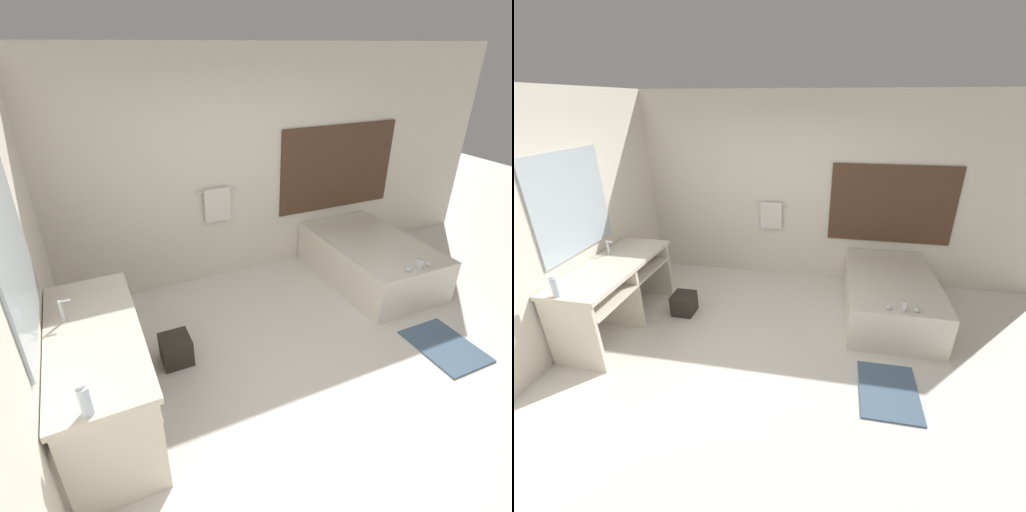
# 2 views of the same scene
# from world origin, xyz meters

# --- Properties ---
(ground_plane) EXTENTS (16.00, 16.00, 0.00)m
(ground_plane) POSITION_xyz_m (0.00, 0.00, 0.00)
(ground_plane) COLOR silver
(ground_plane) RESTS_ON ground
(wall_back_with_blinds) EXTENTS (7.40, 0.13, 2.70)m
(wall_back_with_blinds) POSITION_xyz_m (0.05, 2.23, 1.34)
(wall_back_with_blinds) COLOR silver
(wall_back_with_blinds) RESTS_ON ground_plane
(wall_left_with_mirror) EXTENTS (0.08, 7.40, 2.70)m
(wall_left_with_mirror) POSITION_xyz_m (-2.23, 0.01, 1.35)
(wall_left_with_mirror) COLOR silver
(wall_left_with_mirror) RESTS_ON ground_plane
(vanity_counter) EXTENTS (0.66, 1.59, 0.84)m
(vanity_counter) POSITION_xyz_m (-1.86, 0.47, 0.62)
(vanity_counter) COLOR beige
(vanity_counter) RESTS_ON ground_plane
(sink_faucet) EXTENTS (0.09, 0.04, 0.18)m
(sink_faucet) POSITION_xyz_m (-2.04, 0.68, 0.93)
(sink_faucet) COLOR silver
(sink_faucet) RESTS_ON vanity_counter
(bathtub) EXTENTS (1.08, 1.72, 0.64)m
(bathtub) POSITION_xyz_m (1.41, 1.33, 0.29)
(bathtub) COLOR silver
(bathtub) RESTS_ON ground_plane
(water_bottle_1) EXTENTS (0.07, 0.07, 0.22)m
(water_bottle_1) POSITION_xyz_m (-1.94, -0.28, 0.94)
(water_bottle_1) COLOR silver
(water_bottle_1) RESTS_ON vanity_counter
(waste_bin) EXTENTS (0.27, 0.27, 0.27)m
(waste_bin) POSITION_xyz_m (-1.22, 0.84, 0.14)
(waste_bin) COLOR #2D2823
(waste_bin) RESTS_ON ground_plane
(bath_mat) EXTENTS (0.55, 0.73, 0.02)m
(bath_mat) POSITION_xyz_m (1.26, -0.07, 0.01)
(bath_mat) COLOR slate
(bath_mat) RESTS_ON ground_plane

